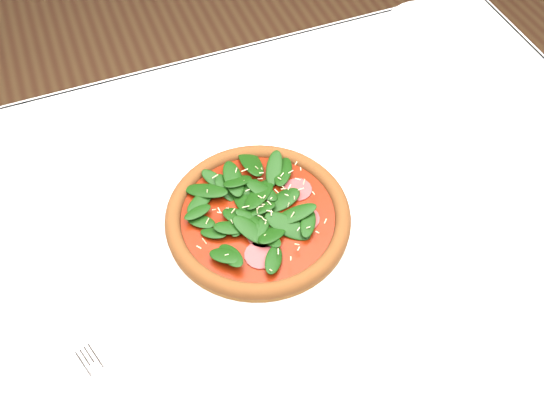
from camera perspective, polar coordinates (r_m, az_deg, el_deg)
name	(u,v)px	position (r m, az deg, el deg)	size (l,w,h in m)	color
ground	(272,403)	(1.55, 0.01, -18.26)	(6.00, 6.00, 0.00)	brown
dining_table	(272,265)	(0.96, 0.01, -5.78)	(1.21, 0.81, 0.75)	silver
plate	(258,222)	(0.87, -1.31, -1.73)	(0.31, 0.31, 0.01)	white
pizza	(258,215)	(0.86, -1.33, -1.06)	(0.35, 0.35, 0.03)	olive
napkin	(116,400)	(0.78, -14.51, -17.40)	(0.14, 0.06, 0.01)	silver
fork	(104,382)	(0.78, -15.51, -15.86)	(0.06, 0.13, 0.00)	silver
saucer_far	(428,26)	(1.23, 14.48, 15.88)	(0.16, 0.16, 0.01)	white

